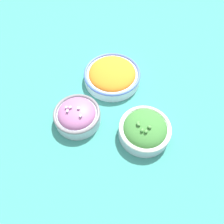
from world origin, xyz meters
name	(u,v)px	position (x,y,z in m)	size (l,w,h in m)	color
ground_plane	(112,117)	(0.00, 0.00, 0.00)	(3.00, 3.00, 0.00)	#337F75
bowl_red_onion	(77,115)	(-0.01, 0.12, 0.03)	(0.16, 0.16, 0.08)	#B2C1CC
bowl_broccoli	(145,129)	(-0.07, -0.11, 0.03)	(0.17, 0.17, 0.08)	#B2C1CC
bowl_carrots	(113,75)	(0.17, 0.00, 0.03)	(0.22, 0.22, 0.06)	silver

